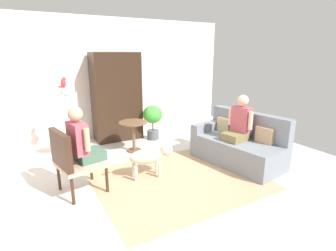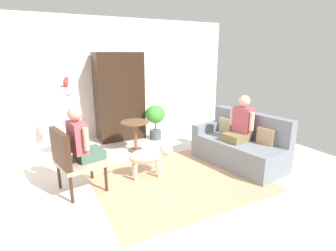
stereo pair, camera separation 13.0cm
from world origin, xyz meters
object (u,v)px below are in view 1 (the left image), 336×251
object	(u,v)px
person_on_couch	(239,122)
parrot	(63,83)
person_on_armchair	(81,140)
bird_cage_stand	(68,123)
dog	(150,156)
armchair	(72,158)
round_end_table	(134,130)
couch	(238,145)
armoire_cabinet	(117,97)
potted_plant	(153,118)

from	to	relation	value
person_on_couch	parrot	xyz separation A→B (m)	(-2.68, 1.70, 0.69)
person_on_armchair	bird_cage_stand	size ratio (longest dim) A/B	0.59
dog	bird_cage_stand	xyz separation A→B (m)	(-1.00, 1.45, 0.34)
armchair	dog	distance (m)	1.22
round_end_table	dog	size ratio (longest dim) A/B	0.71
couch	person_on_couch	size ratio (longest dim) A/B	2.16
armchair	person_on_armchair	distance (m)	0.28
couch	dog	distance (m)	1.72
couch	parrot	size ratio (longest dim) A/B	9.03
person_on_armchair	dog	xyz separation A→B (m)	(1.04, -0.08, -0.42)
person_on_couch	round_end_table	bearing A→B (deg)	134.28
armoire_cabinet	person_on_couch	bearing A→B (deg)	-59.65
round_end_table	armchair	bearing A→B (deg)	-139.92
armoire_cabinet	potted_plant	bearing A→B (deg)	-33.08
couch	parrot	bearing A→B (deg)	148.49
round_end_table	dog	xyz separation A→B (m)	(-0.21, -1.24, -0.08)
person_on_couch	parrot	bearing A→B (deg)	147.60
armchair	potted_plant	distance (m)	2.73
person_on_couch	bird_cage_stand	bearing A→B (deg)	147.44
round_end_table	person_on_couch	bearing A→B (deg)	-45.72
round_end_table	bird_cage_stand	size ratio (longest dim) A/B	0.46
couch	armchair	world-z (taller)	armchair
bird_cage_stand	parrot	bearing A→B (deg)	180.00
couch	armchair	distance (m)	2.93
armchair	parrot	bearing A→B (deg)	82.39
couch	armoire_cabinet	distance (m)	2.95
armoire_cabinet	dog	bearing A→B (deg)	-95.46
armchair	parrot	size ratio (longest dim) A/B	4.99
round_end_table	dog	bearing A→B (deg)	-99.73
parrot	armoire_cabinet	bearing A→B (deg)	32.35
person_on_couch	round_end_table	xyz separation A→B (m)	(-1.45, 1.49, -0.33)
armchair	round_end_table	bearing A→B (deg)	40.08
couch	dog	xyz separation A→B (m)	(-1.71, 0.22, 0.04)
parrot	armoire_cabinet	distance (m)	1.53
parrot	couch	bearing A→B (deg)	-31.51
dog	armoire_cabinet	distance (m)	2.32
bird_cage_stand	potted_plant	size ratio (longest dim) A/B	1.70
person_on_couch	dog	size ratio (longest dim) A/B	0.91
dog	armoire_cabinet	bearing A→B (deg)	84.54
armchair	potted_plant	size ratio (longest dim) A/B	1.20
armchair	person_on_couch	distance (m)	2.89
couch	person_on_armchair	xyz separation A→B (m)	(-2.75, 0.30, 0.46)
bird_cage_stand	armoire_cabinet	xyz separation A→B (m)	(1.21, 0.78, 0.29)
parrot	potted_plant	xyz separation A→B (m)	(1.93, 0.32, -0.94)
round_end_table	parrot	xyz separation A→B (m)	(-1.23, 0.21, 1.02)
round_end_table	armoire_cabinet	world-z (taller)	armoire_cabinet
person_on_couch	armoire_cabinet	size ratio (longest dim) A/B	0.41
armoire_cabinet	couch	bearing A→B (deg)	-58.59
armchair	dog	bearing A→B (deg)	-2.14
dog	person_on_armchair	bearing A→B (deg)	175.77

